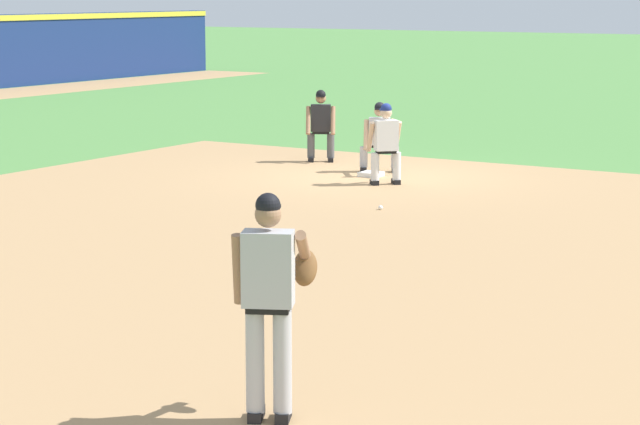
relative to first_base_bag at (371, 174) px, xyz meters
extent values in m
plane|color=#518942|center=(0.00, 0.00, -0.04)|extent=(160.00, 160.00, 0.00)
cube|color=tan|center=(-6.09, -2.94, -0.04)|extent=(18.00, 18.00, 0.01)
cube|color=white|center=(0.00, 0.00, 0.00)|extent=(0.38, 0.38, 0.09)
sphere|color=white|center=(-3.06, -1.89, -0.01)|extent=(0.07, 0.07, 0.07)
cube|color=black|center=(-12.19, -5.77, 0.00)|extent=(0.28, 0.21, 0.09)
cylinder|color=#B2B2B7|center=(-12.22, -5.78, 0.46)|extent=(0.15, 0.15, 0.84)
cube|color=black|center=(-12.09, -5.97, 0.00)|extent=(0.28, 0.21, 0.09)
cylinder|color=#B2B2B7|center=(-12.13, -5.98, 0.46)|extent=(0.15, 0.15, 0.84)
cube|color=black|center=(-12.17, -5.88, 0.90)|extent=(0.33, 0.39, 0.06)
cube|color=#B2B2B7|center=(-12.17, -5.88, 1.22)|extent=(0.39, 0.46, 0.60)
sphere|color=#9E7051|center=(-12.16, -5.87, 1.65)|extent=(0.21, 0.21, 0.21)
sphere|color=black|center=(-12.16, -5.87, 1.72)|extent=(0.20, 0.20, 0.20)
cube|color=black|center=(-12.07, -5.84, 1.69)|extent=(0.17, 0.20, 0.02)
cylinder|color=#9E7051|center=(-12.22, -5.63, 1.19)|extent=(0.21, 0.16, 0.59)
cylinder|color=#9E7051|center=(-11.80, -5.98, 1.31)|extent=(0.51, 0.31, 0.41)
ellipsoid|color=brown|center=(-11.72, -5.94, 1.14)|extent=(0.36, 0.31, 0.34)
cube|color=black|center=(0.74, -0.11, 0.00)|extent=(0.28, 0.21, 0.09)
cylinder|color=#B2B2B7|center=(0.77, -0.09, 0.23)|extent=(0.15, 0.15, 0.40)
cube|color=black|center=(0.48, 0.44, 0.00)|extent=(0.28, 0.21, 0.09)
cylinder|color=#B2B2B7|center=(0.52, 0.45, 0.23)|extent=(0.15, 0.15, 0.40)
cube|color=black|center=(0.65, 0.18, 0.46)|extent=(0.33, 0.39, 0.06)
cube|color=#B2B2B7|center=(0.65, 0.18, 0.73)|extent=(0.39, 0.46, 0.52)
sphere|color=tan|center=(0.63, 0.17, 1.12)|extent=(0.21, 0.21, 0.21)
sphere|color=black|center=(0.63, 0.17, 1.20)|extent=(0.20, 0.20, 0.20)
cube|color=black|center=(0.55, 0.14, 1.17)|extent=(0.17, 0.20, 0.02)
cylinder|color=tan|center=(0.38, -0.22, 0.88)|extent=(0.57, 0.33, 0.24)
cylinder|color=tan|center=(0.45, 0.37, 0.67)|extent=(0.25, 0.18, 0.58)
ellipsoid|color=brown|center=(0.18, -0.31, 0.80)|extent=(0.28, 0.27, 0.35)
cube|color=black|center=(-0.85, -0.54, 0.00)|extent=(0.26, 0.26, 0.09)
cylinder|color=white|center=(-0.87, -0.57, 0.28)|extent=(0.15, 0.15, 0.50)
cube|color=black|center=(-0.57, -0.83, 0.00)|extent=(0.26, 0.26, 0.09)
cylinder|color=white|center=(-0.60, -0.86, 0.28)|extent=(0.15, 0.15, 0.50)
cube|color=black|center=(-0.74, -0.71, 0.55)|extent=(0.38, 0.38, 0.06)
cube|color=white|center=(-0.74, -0.71, 0.85)|extent=(0.45, 0.45, 0.54)
sphere|color=#DBB28E|center=(-0.72, -0.70, 1.25)|extent=(0.21, 0.21, 0.21)
sphere|color=navy|center=(-0.72, -0.70, 1.32)|extent=(0.20, 0.20, 0.20)
cube|color=navy|center=(-0.66, -0.64, 1.29)|extent=(0.20, 0.20, 0.02)
cylinder|color=#DBB28E|center=(-0.80, -0.43, 0.81)|extent=(0.30, 0.29, 0.56)
cylinder|color=#DBB28E|center=(-0.46, -0.79, 0.81)|extent=(0.30, 0.29, 0.56)
cube|color=black|center=(1.35, 1.70, 0.00)|extent=(0.28, 0.23, 0.09)
cylinder|color=#515154|center=(1.38, 1.72, 0.28)|extent=(0.15, 0.15, 0.50)
cube|color=black|center=(1.15, 2.04, 0.00)|extent=(0.28, 0.23, 0.09)
cylinder|color=#515154|center=(1.18, 2.06, 0.28)|extent=(0.15, 0.15, 0.50)
cube|color=black|center=(1.28, 1.89, 0.55)|extent=(0.34, 0.39, 0.06)
cube|color=#232326|center=(1.28, 1.89, 0.85)|extent=(0.41, 0.47, 0.54)
sphere|color=#9E7051|center=(1.27, 1.88, 1.25)|extent=(0.21, 0.21, 0.21)
sphere|color=black|center=(1.27, 1.88, 1.32)|extent=(0.20, 0.20, 0.20)
cube|color=black|center=(1.19, 1.83, 1.29)|extent=(0.18, 0.20, 0.02)
cylinder|color=#9E7051|center=(1.28, 1.60, 0.81)|extent=(0.33, 0.24, 0.56)
cylinder|color=#9E7051|center=(1.03, 2.03, 0.81)|extent=(0.33, 0.24, 0.56)
camera|label=1|loc=(-20.10, -11.24, 3.36)|focal=70.00mm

